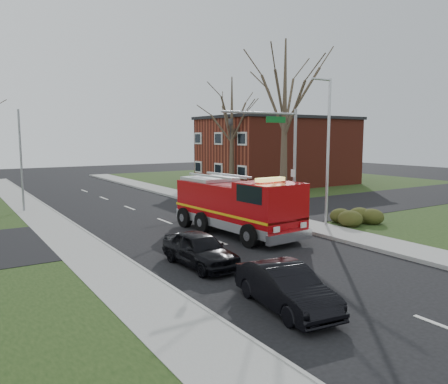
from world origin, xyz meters
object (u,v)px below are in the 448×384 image
traffic_signal_mast (278,145)px  parked_car_maroon (200,249)px  parked_car_gray (286,287)px  fire_engine (238,207)px

traffic_signal_mast → parked_car_maroon: 10.17m
traffic_signal_mast → parked_car_gray: size_ratio=1.67×
parked_car_maroon → fire_engine: bearing=38.8°
parked_car_maroon → traffic_signal_mast: bearing=28.8°
traffic_signal_mast → fire_engine: size_ratio=0.83×
traffic_signal_mast → parked_car_gray: traffic_signal_mast is taller
fire_engine → parked_car_maroon: (-4.59, -3.98, -0.76)m
fire_engine → parked_car_maroon: size_ratio=2.00×
traffic_signal_mast → parked_car_gray: 13.46m
fire_engine → parked_car_gray: fire_engine is taller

